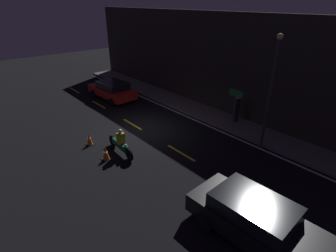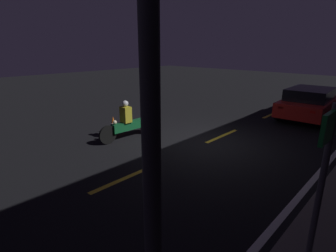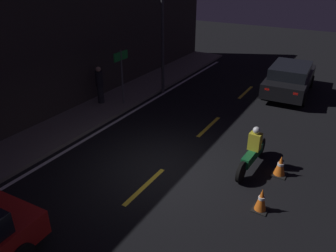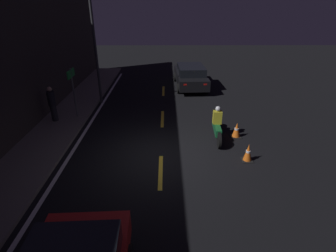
{
  "view_description": "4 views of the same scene",
  "coord_description": "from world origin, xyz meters",
  "px_view_note": "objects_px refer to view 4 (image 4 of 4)",
  "views": [
    {
      "loc": [
        11.79,
        -7.95,
        7.07
      ],
      "look_at": [
        2.42,
        0.05,
        1.12
      ],
      "focal_mm": 28.0,
      "sensor_mm": 36.0,
      "label": 1
    },
    {
      "loc": [
        7.04,
        4.84,
        3.15
      ],
      "look_at": [
        1.3,
        -0.59,
        0.76
      ],
      "focal_mm": 28.0,
      "sensor_mm": 36.0,
      "label": 2
    },
    {
      "loc": [
        -7.29,
        -4.49,
        5.75
      ],
      "look_at": [
        1.32,
        0.59,
        0.81
      ],
      "focal_mm": 35.0,
      "sensor_mm": 36.0,
      "label": 3
    },
    {
      "loc": [
        -8.44,
        -0.22,
        5.27
      ],
      "look_at": [
        1.01,
        -0.27,
        0.78
      ],
      "focal_mm": 28.0,
      "sensor_mm": 36.0,
      "label": 4
    }
  ],
  "objects_px": {
    "van_black": "(190,75)",
    "street_lamp": "(95,45)",
    "motorcycle": "(217,125)",
    "traffic_cone_mid": "(236,130)",
    "traffic_cone_near": "(248,153)",
    "pedestrian": "(52,104)",
    "shop_sign": "(72,83)"
  },
  "relations": [
    {
      "from": "van_black",
      "to": "street_lamp",
      "type": "height_order",
      "value": "street_lamp"
    },
    {
      "from": "motorcycle",
      "to": "traffic_cone_mid",
      "type": "height_order",
      "value": "motorcycle"
    },
    {
      "from": "van_black",
      "to": "traffic_cone_near",
      "type": "distance_m",
      "value": 9.36
    },
    {
      "from": "traffic_cone_mid",
      "to": "pedestrian",
      "type": "bearing_deg",
      "value": 79.8
    },
    {
      "from": "motorcycle",
      "to": "shop_sign",
      "type": "bearing_deg",
      "value": 75.74
    },
    {
      "from": "pedestrian",
      "to": "shop_sign",
      "type": "relative_size",
      "value": 0.69
    },
    {
      "from": "pedestrian",
      "to": "shop_sign",
      "type": "distance_m",
      "value": 1.33
    },
    {
      "from": "street_lamp",
      "to": "traffic_cone_mid",
      "type": "bearing_deg",
      "value": -122.48
    },
    {
      "from": "traffic_cone_near",
      "to": "traffic_cone_mid",
      "type": "relative_size",
      "value": 1.03
    },
    {
      "from": "street_lamp",
      "to": "van_black",
      "type": "bearing_deg",
      "value": -60.17
    },
    {
      "from": "traffic_cone_mid",
      "to": "motorcycle",
      "type": "bearing_deg",
      "value": 93.24
    },
    {
      "from": "traffic_cone_near",
      "to": "shop_sign",
      "type": "bearing_deg",
      "value": 62.55
    },
    {
      "from": "motorcycle",
      "to": "van_black",
      "type": "bearing_deg",
      "value": 6.72
    },
    {
      "from": "van_black",
      "to": "shop_sign",
      "type": "bearing_deg",
      "value": 129.38
    },
    {
      "from": "van_black",
      "to": "pedestrian",
      "type": "relative_size",
      "value": 2.8
    },
    {
      "from": "van_black",
      "to": "traffic_cone_near",
      "type": "relative_size",
      "value": 6.89
    },
    {
      "from": "motorcycle",
      "to": "traffic_cone_mid",
      "type": "relative_size",
      "value": 3.61
    },
    {
      "from": "motorcycle",
      "to": "traffic_cone_near",
      "type": "bearing_deg",
      "value": -152.74
    },
    {
      "from": "van_black",
      "to": "shop_sign",
      "type": "relative_size",
      "value": 1.94
    },
    {
      "from": "van_black",
      "to": "motorcycle",
      "type": "height_order",
      "value": "van_black"
    },
    {
      "from": "shop_sign",
      "to": "street_lamp",
      "type": "relative_size",
      "value": 0.42
    },
    {
      "from": "motorcycle",
      "to": "traffic_cone_near",
      "type": "height_order",
      "value": "motorcycle"
    },
    {
      "from": "van_black",
      "to": "pedestrian",
      "type": "xyz_separation_m",
      "value": [
        -5.88,
        6.95,
        0.19
      ]
    },
    {
      "from": "pedestrian",
      "to": "street_lamp",
      "type": "bearing_deg",
      "value": -29.28
    },
    {
      "from": "traffic_cone_mid",
      "to": "shop_sign",
      "type": "bearing_deg",
      "value": 75.19
    },
    {
      "from": "traffic_cone_mid",
      "to": "street_lamp",
      "type": "bearing_deg",
      "value": 57.52
    },
    {
      "from": "traffic_cone_mid",
      "to": "traffic_cone_near",
      "type": "bearing_deg",
      "value": 178.91
    },
    {
      "from": "van_black",
      "to": "shop_sign",
      "type": "distance_m",
      "value": 8.18
    },
    {
      "from": "traffic_cone_near",
      "to": "traffic_cone_mid",
      "type": "bearing_deg",
      "value": -1.09
    },
    {
      "from": "motorcycle",
      "to": "pedestrian",
      "type": "xyz_separation_m",
      "value": [
        1.55,
        7.46,
        0.41
      ]
    },
    {
      "from": "van_black",
      "to": "pedestrian",
      "type": "distance_m",
      "value": 9.11
    },
    {
      "from": "van_black",
      "to": "pedestrian",
      "type": "bearing_deg",
      "value": 127.66
    }
  ]
}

